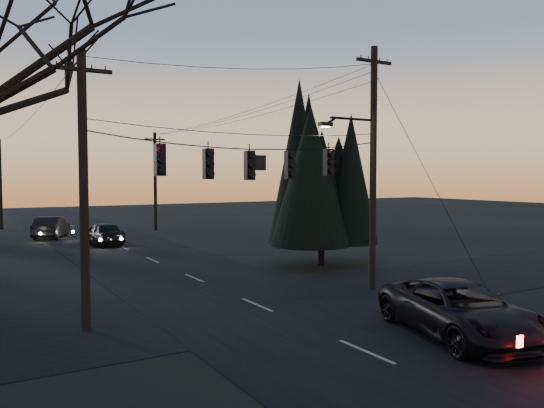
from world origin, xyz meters
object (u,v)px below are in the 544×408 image
evergreen_right (322,174)px  suv_near (460,311)px  utility_pole_left (86,330)px  utility_pole_far_l (2,229)px  sedan_oncoming_b (51,227)px  sedan_oncoming_a (103,233)px  utility_pole_far_r (156,230)px  utility_pole_right (372,289)px

evergreen_right → suv_near: 13.62m
utility_pole_left → utility_pole_far_l: 36.00m
utility_pole_left → utility_pole_far_l: utility_pole_left is taller
utility_pole_left → sedan_oncoming_b: (2.80, 26.45, 0.81)m
utility_pole_left → sedan_oncoming_a: bearing=75.6°
utility_pole_far_r → utility_pole_far_l: size_ratio=1.06×
utility_pole_right → utility_pole_left: size_ratio=1.18×
utility_pole_far_r → sedan_oncoming_b: 8.87m
utility_pole_right → utility_pole_far_l: (-11.50, 36.00, 0.00)m
evergreen_right → suv_near: bearing=-108.1°
suv_near → utility_pole_right: bearing=84.8°
sedan_oncoming_a → utility_pole_left: bearing=71.1°
utility_pole_left → utility_pole_right: bearing=0.0°
utility_pole_right → sedan_oncoming_a: 21.24m
sedan_oncoming_b → sedan_oncoming_a: bearing=133.1°
suv_near → sedan_oncoming_a: sedan_oncoming_a is taller
utility_pole_left → utility_pole_far_r: same height
sedan_oncoming_a → sedan_oncoming_b: sedan_oncoming_b is taller
utility_pole_far_l → suv_near: bearing=-77.8°
sedan_oncoming_a → sedan_oncoming_b: size_ratio=0.95×
utility_pole_far_r → utility_pole_far_l: 14.01m
utility_pole_far_l → sedan_oncoming_b: bearing=-73.7°
utility_pole_right → utility_pole_far_r: size_ratio=1.18×
utility_pole_far_r → sedan_oncoming_a: utility_pole_far_r is taller
utility_pole_left → evergreen_right: (13.23, 5.98, 4.83)m
evergreen_right → sedan_oncoming_a: bearing=119.3°
evergreen_right → sedan_oncoming_b: bearing=117.0°
utility_pole_far_r → suv_near: (-2.30, -34.39, 0.79)m
sedan_oncoming_a → sedan_oncoming_b: (-2.40, 6.18, 0.02)m
utility_pole_far_l → utility_pole_left: bearing=-90.0°
utility_pole_left → suv_near: size_ratio=1.49×
suv_near → sedan_oncoming_b: 33.46m
utility_pole_right → sedan_oncoming_b: size_ratio=2.03×
utility_pole_far_r → sedan_oncoming_a: size_ratio=1.82×
evergreen_right → sedan_oncoming_b: 23.32m
utility_pole_right → utility_pole_left: (-11.50, 0.00, 0.00)m
utility_pole_right → evergreen_right: size_ratio=1.18×
utility_pole_right → sedan_oncoming_b: utility_pole_right is taller
utility_pole_left → sedan_oncoming_a: utility_pole_left is taller
evergreen_right → sedan_oncoming_a: (-8.03, 14.29, -4.04)m
utility_pole_right → sedan_oncoming_a: bearing=107.3°
utility_pole_far_l → evergreen_right: (13.23, -30.02, 4.83)m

